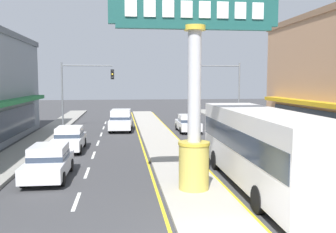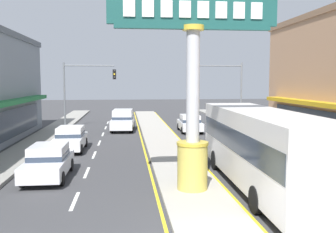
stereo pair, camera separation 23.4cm
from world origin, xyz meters
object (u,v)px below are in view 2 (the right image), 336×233
(traffic_light_left_side, at_px, (84,83))
(traffic_light_right_side, at_px, (223,83))
(sedan_far_left_oncoming, at_px, (250,133))
(sedan_near_left_lane, at_px, (70,138))
(sedan_mid_left_lane, at_px, (190,123))
(suv_near_right_lane, at_px, (123,120))
(district_sign, at_px, (193,91))
(bus_far_right_lane, at_px, (261,144))
(sedan_kerb_right, at_px, (48,161))

(traffic_light_left_side, height_order, traffic_light_right_side, same)
(sedan_far_left_oncoming, bearing_deg, traffic_light_left_side, 142.81)
(sedan_near_left_lane, xyz_separation_m, sedan_mid_left_lane, (9.18, 7.73, 0.00))
(traffic_light_right_side, bearing_deg, suv_near_right_lane, -174.99)
(district_sign, xyz_separation_m, bus_far_right_lane, (2.94, 0.26, -2.23))
(bus_far_right_lane, relative_size, sedan_kerb_right, 2.61)
(district_sign, bearing_deg, sedan_mid_left_lane, 80.53)
(suv_near_right_lane, bearing_deg, district_sign, -81.27)
(district_sign, relative_size, bus_far_right_lane, 0.70)
(sedan_mid_left_lane, xyz_separation_m, sedan_kerb_right, (-9.18, -14.67, 0.00))
(suv_near_right_lane, relative_size, bus_far_right_lane, 0.42)
(traffic_light_right_side, height_order, sedan_far_left_oncoming, traffic_light_right_side)
(traffic_light_left_side, bearing_deg, sedan_near_left_lane, -88.51)
(sedan_near_left_lane, distance_m, sedan_mid_left_lane, 12.00)
(traffic_light_left_side, relative_size, sedan_near_left_lane, 1.44)
(traffic_light_left_side, height_order, sedan_far_left_oncoming, traffic_light_left_side)
(suv_near_right_lane, height_order, sedan_kerb_right, suv_near_right_lane)
(suv_near_right_lane, height_order, sedan_mid_left_lane, suv_near_right_lane)
(traffic_light_left_side, bearing_deg, sedan_far_left_oncoming, -37.19)
(district_sign, relative_size, traffic_light_right_side, 1.26)
(sedan_far_left_oncoming, bearing_deg, bus_far_right_lane, -106.83)
(traffic_light_left_side, xyz_separation_m, sedan_kerb_right, (0.29, -17.90, -3.46))
(district_sign, bearing_deg, bus_far_right_lane, 5.00)
(suv_near_right_lane, distance_m, sedan_far_left_oncoming, 12.16)
(sedan_near_left_lane, xyz_separation_m, sedan_kerb_right, (-0.00, -6.94, 0.00))
(sedan_near_left_lane, relative_size, sedan_kerb_right, 1.00)
(district_sign, bearing_deg, suv_near_right_lane, 98.73)
(bus_far_right_lane, bearing_deg, sedan_mid_left_lane, 90.00)
(traffic_light_right_side, relative_size, sedan_kerb_right, 1.44)
(sedan_mid_left_lane, xyz_separation_m, sedan_far_left_oncoming, (3.30, -6.46, 0.00))
(traffic_light_left_side, relative_size, sedan_far_left_oncoming, 1.41)
(traffic_light_right_side, height_order, sedan_kerb_right, traffic_light_right_side)
(traffic_light_left_side, distance_m, sedan_near_left_lane, 11.50)
(district_sign, xyz_separation_m, sedan_kerb_right, (-6.24, 2.96, -3.31))
(suv_near_right_lane, bearing_deg, bus_far_right_lane, -72.70)
(sedan_near_left_lane, bearing_deg, traffic_light_left_side, 91.49)
(traffic_light_left_side, xyz_separation_m, sedan_near_left_lane, (0.29, -10.96, -3.46))
(district_sign, relative_size, traffic_light_left_side, 1.26)
(traffic_light_left_side, xyz_separation_m, traffic_light_right_side, (13.06, -0.90, 0.00))
(sedan_mid_left_lane, bearing_deg, sedan_near_left_lane, -139.92)
(sedan_near_left_lane, distance_m, sedan_far_left_oncoming, 12.55)
(district_sign, xyz_separation_m, sedan_mid_left_lane, (2.94, 17.63, -3.31))
(traffic_light_right_side, xyz_separation_m, sedan_kerb_right, (-12.77, -17.01, -3.46))
(district_sign, distance_m, bus_far_right_lane, 3.70)
(district_sign, bearing_deg, traffic_light_right_side, 71.90)
(suv_near_right_lane, relative_size, sedan_mid_left_lane, 1.09)
(sedan_near_left_lane, bearing_deg, district_sign, -57.78)
(sedan_mid_left_lane, height_order, sedan_kerb_right, same)
(district_sign, height_order, sedan_mid_left_lane, district_sign)
(traffic_light_left_side, relative_size, sedan_kerb_right, 1.44)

